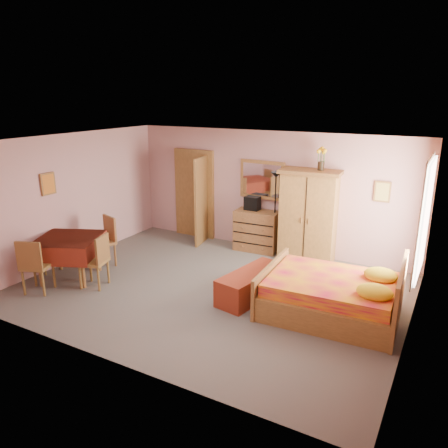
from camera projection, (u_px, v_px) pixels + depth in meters
The scene contains 23 objects.
floor at pixel (211, 289), 7.77m from camera, with size 6.50×6.50×0.00m, color slate.
ceiling at pixel (210, 142), 7.02m from camera, with size 6.50×6.50×0.00m, color brown.
wall_back at pixel (269, 191), 9.49m from camera, with size 6.50×0.10×2.60m, color #C79090.
wall_front at pixel (105, 269), 5.30m from camera, with size 6.50×0.10×2.60m, color #C79090.
wall_left at pixel (73, 198), 8.90m from camera, with size 0.10×5.00×2.60m, color #C79090.
wall_right at pixel (417, 251), 5.89m from camera, with size 0.10×5.00×2.60m, color #C79090.
doorway at pixel (195, 195), 10.42m from camera, with size 1.06×0.12×2.15m, color #9E6B35.
window at pixel (424, 219), 6.87m from camera, with size 0.08×1.40×1.95m, color white.
picture_left at pixel (48, 184), 8.27m from camera, with size 0.04×0.32×0.42m, color orange.
picture_back at pixel (382, 192), 8.30m from camera, with size 0.30×0.04×0.40m, color #D8BF59.
chest_of_drawers at pixel (257, 231), 9.58m from camera, with size 0.95×0.48×0.90m, color brown.
wall_mirror at pixel (262, 180), 9.44m from camera, with size 1.06×0.06×0.84m, color silver.
stereo at pixel (252, 203), 9.51m from camera, with size 0.32×0.23×0.30m, color black.
floor_lamp at pixel (275, 213), 9.33m from camera, with size 0.23×0.23×1.77m, color black.
wardrobe at pixel (308, 216), 8.88m from camera, with size 1.21×0.62×1.90m, color #AD793A.
sunflower_vase at pixel (321, 159), 8.49m from camera, with size 0.18×0.18×0.46m, color yellow.
bed at pixel (331, 285), 6.80m from camera, with size 2.08×1.64×0.96m, color red.
bench at pixel (251, 284), 7.41m from camera, with size 0.52×1.39×0.46m, color maroon.
dining_table at pixel (70, 258), 8.13m from camera, with size 1.09×1.09×0.80m, color maroon.
chair_south at pixel (37, 265), 7.56m from camera, with size 0.45×0.45×0.99m, color olive.
chair_north at pixel (101, 242), 8.68m from camera, with size 0.45×0.45×1.00m, color #915F31.
chair_west at pixel (46, 248), 8.47m from camera, with size 0.42×0.42×0.93m, color olive.
chair_east at pixel (93, 261), 7.76m from camera, with size 0.44×0.44×0.97m, color olive.
Camera 1 is at (3.64, -6.11, 3.35)m, focal length 35.00 mm.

